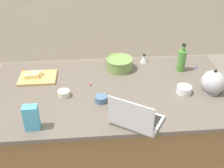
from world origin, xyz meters
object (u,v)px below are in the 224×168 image
object	(u,v)px
laptop	(135,118)
cutting_board	(38,78)
ramekin_medium	(64,93)
ramekin_wide	(184,90)
bottle_olive	(182,60)
butter_stick_left	(32,76)
kitchen_timer	(144,58)
mixing_bowl_large	(120,63)
ramekin_small	(101,99)
candy_bag	(31,118)
butter_stick_right	(36,73)
kettle	(213,82)

from	to	relation	value
laptop	cutting_board	size ratio (longest dim) A/B	1.29
ramekin_medium	ramekin_wide	world-z (taller)	ramekin_wide
ramekin_medium	ramekin_wide	xyz separation A→B (m)	(0.89, -0.04, 0.01)
bottle_olive	butter_stick_left	bearing A→B (deg)	-177.41
laptop	kitchen_timer	bearing A→B (deg)	75.55
mixing_bowl_large	ramekin_small	world-z (taller)	mixing_bowl_large
ramekin_small	bottle_olive	bearing A→B (deg)	29.44
mixing_bowl_large	ramekin_small	distance (m)	0.50
mixing_bowl_large	kitchen_timer	bearing A→B (deg)	24.95
mixing_bowl_large	candy_bag	size ratio (longest dim) A/B	1.36
laptop	ramekin_wide	xyz separation A→B (m)	(0.42, 0.32, -0.02)
ramekin_medium	kitchen_timer	xyz separation A→B (m)	(0.69, 0.48, 0.01)
bottle_olive	ramekin_wide	world-z (taller)	bottle_olive
bottle_olive	ramekin_medium	bearing A→B (deg)	-162.63
bottle_olive	butter_stick_right	distance (m)	1.22
butter_stick_right	ramekin_small	distance (m)	0.64
butter_stick_left	candy_bag	size ratio (longest dim) A/B	0.65
kettle	butter_stick_right	distance (m)	1.39
butter_stick_right	butter_stick_left	bearing A→B (deg)	-116.84
ramekin_small	ramekin_wide	distance (m)	0.63
mixing_bowl_large	candy_bag	distance (m)	0.95
ramekin_wide	candy_bag	world-z (taller)	candy_bag
mixing_bowl_large	laptop	bearing A→B (deg)	-88.61
ramekin_wide	kitchen_timer	size ratio (longest dim) A/B	1.42
bottle_olive	butter_stick_left	world-z (taller)	bottle_olive
ramekin_small	ramekin_medium	size ratio (longest dim) A/B	1.02
kettle	ramekin_small	xyz separation A→B (m)	(-0.84, -0.06, -0.06)
kettle	cutting_board	distance (m)	1.37
kettle	candy_bag	world-z (taller)	kettle
ramekin_wide	butter_stick_right	bearing A→B (deg)	163.91
mixing_bowl_large	butter_stick_left	bearing A→B (deg)	-170.13
bottle_olive	ramekin_wide	distance (m)	0.35
bottle_olive	ramekin_wide	size ratio (longest dim) A/B	2.22
laptop	butter_stick_left	size ratio (longest dim) A/B	3.46
cutting_board	ramekin_small	size ratio (longest dim) A/B	3.27
ramekin_small	kitchen_timer	xyz separation A→B (m)	(0.42, 0.57, 0.01)
butter_stick_left	ramekin_small	size ratio (longest dim) A/B	1.22
butter_stick_left	cutting_board	bearing A→B (deg)	28.85
bottle_olive	kitchen_timer	size ratio (longest dim) A/B	3.16
laptop	kitchen_timer	size ratio (longest dim) A/B	4.95
cutting_board	kitchen_timer	size ratio (longest dim) A/B	3.84
bottle_olive	cutting_board	size ratio (longest dim) A/B	0.82
mixing_bowl_large	kettle	world-z (taller)	kettle
butter_stick_right	ramekin_medium	world-z (taller)	butter_stick_right
kettle	ramekin_wide	xyz separation A→B (m)	(-0.21, -0.00, -0.05)
kettle	ramekin_wide	distance (m)	0.22
bottle_olive	candy_bag	xyz separation A→B (m)	(-1.14, -0.65, -0.01)
ramekin_small	ramekin_wide	size ratio (longest dim) A/B	0.82
laptop	ramekin_medium	xyz separation A→B (m)	(-0.47, 0.36, -0.02)
butter_stick_left	ramekin_medium	world-z (taller)	butter_stick_left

